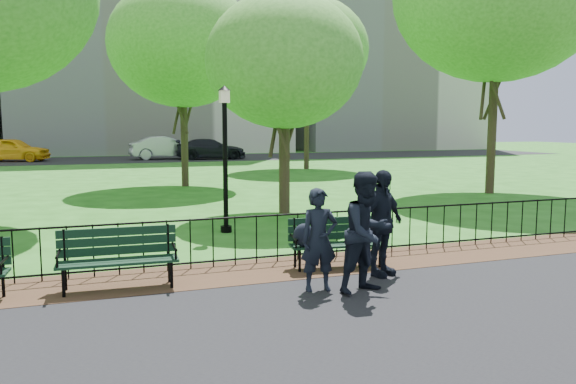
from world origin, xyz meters
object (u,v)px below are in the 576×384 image
object	(u,v)px
person_mid	(367,232)
tree_far_e	(307,50)
park_bench_main	(323,236)
person_right	(381,223)
tree_near_e	(284,61)
sedan_silver	(165,148)
park_bench_left_a	(118,252)
sedan_dark	(211,149)
lamppost	(225,153)
person_left	(319,240)
tree_far_c	(182,44)
taxi	(13,149)

from	to	relation	value
person_mid	tree_far_e	bearing A→B (deg)	54.80
park_bench_main	person_right	distance (m)	1.09
tree_near_e	person_mid	size ratio (longest dim) A/B	3.37
park_bench_main	person_right	world-z (taller)	person_right
tree_far_e	person_right	distance (m)	23.66
sedan_silver	park_bench_left_a	bearing A→B (deg)	167.74
sedan_dark	tree_far_e	bearing A→B (deg)	-156.79
person_mid	person_right	distance (m)	1.00
lamppost	person_left	distance (m)	5.21
tree_far_c	sedan_silver	world-z (taller)	tree_far_c
park_bench_main	tree_far_c	distance (m)	15.13
park_bench_left_a	sedan_silver	world-z (taller)	sedan_silver
sedan_dark	park_bench_main	bearing A→B (deg)	177.93
tree_near_e	person_right	bearing A→B (deg)	-95.87
park_bench_main	tree_near_e	xyz separation A→B (m)	(1.43, 6.19, 3.69)
tree_far_e	person_mid	distance (m)	24.55
tree_far_c	person_left	size ratio (longest dim) A/B	5.26
lamppost	sedan_dark	xyz separation A→B (m)	(5.44, 27.94, -1.11)
park_bench_left_a	taxi	bearing A→B (deg)	101.12
tree_near_e	person_right	size ratio (longest dim) A/B	3.47
person_right	taxi	bearing A→B (deg)	82.08
person_left	taxi	world-z (taller)	taxi
tree_near_e	lamppost	bearing A→B (deg)	-134.45
park_bench_main	person_left	size ratio (longest dim) A/B	1.10
lamppost	sedan_dark	size ratio (longest dim) A/B	0.67
person_right	sedan_silver	world-z (taller)	person_right
lamppost	person_left	bearing A→B (deg)	-87.26
lamppost	tree_near_e	bearing A→B (deg)	45.55
park_bench_left_a	person_right	distance (m)	4.24
sedan_silver	person_mid	bearing A→B (deg)	173.89
lamppost	taxi	distance (m)	31.08
person_left	taxi	xyz separation A→B (m)	(-8.19, 35.12, 0.04)
person_left	sedan_dark	distance (m)	33.44
park_bench_left_a	tree_far_e	xyz separation A→B (m)	(11.38, 21.06, 6.11)
person_left	lamppost	bearing A→B (deg)	98.15
taxi	tree_far_e	bearing A→B (deg)	-109.15
lamppost	person_right	distance (m)	4.99
tree_far_c	person_mid	bearing A→B (deg)	-89.37
tree_far_e	person_mid	xyz separation A→B (m)	(-7.86, -22.54, -5.77)
tree_far_c	person_right	bearing A→B (deg)	-86.86
park_bench_main	tree_far_c	xyz separation A→B (m)	(-0.11, 14.23, 5.14)
tree_far_e	sedan_silver	xyz separation A→B (m)	(-6.46, 11.94, -5.85)
lamppost	tree_far_c	xyz separation A→B (m)	(0.72, 10.35, 3.86)
tree_near_e	taxi	world-z (taller)	tree_near_e
lamppost	sedan_silver	bearing A→B (deg)	85.49
tree_near_e	tree_far_e	size ratio (longest dim) A/B	0.64
park_bench_main	taxi	distance (m)	35.03
park_bench_left_a	sedan_dark	bearing A→B (deg)	78.02
tree_far_c	person_mid	world-z (taller)	tree_far_c
person_right	park_bench_left_a	bearing A→B (deg)	147.02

